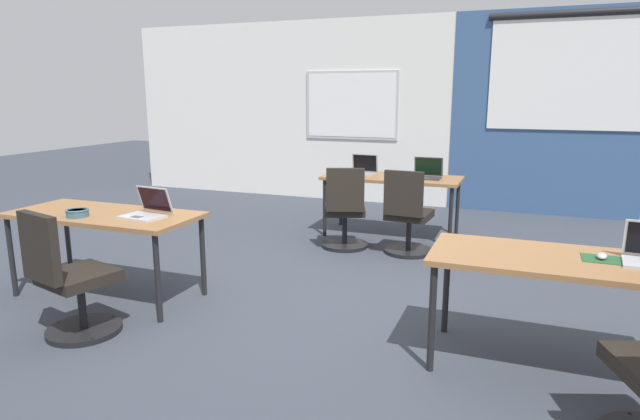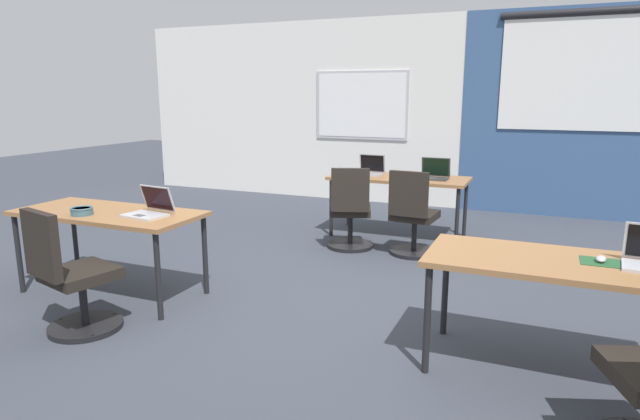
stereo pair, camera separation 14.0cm
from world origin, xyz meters
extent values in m
plane|color=#383D47|center=(0.00, 0.00, 0.00)|extent=(24.00, 24.00, 0.00)
cube|color=silver|center=(0.00, 4.20, 1.40)|extent=(10.00, 0.20, 2.80)
cube|color=#385684|center=(1.67, 4.09, 1.40)|extent=(2.54, 0.01, 2.80)
cube|color=#B7B7BC|center=(-1.13, 4.09, 1.50)|extent=(1.48, 0.02, 1.04)
cube|color=white|center=(-1.13, 4.08, 1.50)|extent=(1.40, 0.02, 0.96)
cube|color=white|center=(1.90, 4.08, 1.92)|extent=(2.00, 0.02, 1.45)
cylinder|color=black|center=(1.90, 4.08, 2.70)|extent=(2.10, 0.10, 0.10)
cube|color=olive|center=(-1.75, -0.60, 0.70)|extent=(1.60, 0.70, 0.04)
cylinder|color=black|center=(-2.49, -0.90, 0.34)|extent=(0.04, 0.04, 0.68)
cylinder|color=black|center=(-1.01, -0.90, 0.34)|extent=(0.04, 0.04, 0.68)
cylinder|color=black|center=(-2.49, -0.30, 0.34)|extent=(0.04, 0.04, 0.68)
cylinder|color=black|center=(-1.01, -0.30, 0.34)|extent=(0.04, 0.04, 0.68)
cube|color=olive|center=(1.75, -0.60, 0.70)|extent=(1.60, 0.70, 0.04)
cylinder|color=black|center=(1.01, -0.90, 0.34)|extent=(0.04, 0.04, 0.68)
cylinder|color=black|center=(1.01, -0.30, 0.34)|extent=(0.04, 0.04, 0.68)
cube|color=olive|center=(0.00, 2.20, 0.70)|extent=(1.60, 0.70, 0.04)
cylinder|color=black|center=(-0.74, 1.90, 0.34)|extent=(0.04, 0.04, 0.68)
cylinder|color=black|center=(0.74, 1.90, 0.34)|extent=(0.04, 0.04, 0.68)
cylinder|color=black|center=(-0.74, 2.50, 0.34)|extent=(0.04, 0.04, 0.68)
cylinder|color=black|center=(0.74, 2.50, 0.34)|extent=(0.04, 0.04, 0.68)
cube|color=#B7B7BC|center=(-1.33, -0.64, 0.73)|extent=(0.36, 0.27, 0.02)
cube|color=#4C4C4F|center=(-1.34, -0.69, 0.74)|extent=(0.10, 0.07, 0.00)
cube|color=#B7B7BC|center=(-1.31, -0.49, 0.84)|extent=(0.34, 0.11, 0.21)
cube|color=black|center=(-1.31, -0.50, 0.84)|extent=(0.30, 0.10, 0.19)
cylinder|color=black|center=(-1.41, -1.25, 0.02)|extent=(0.52, 0.52, 0.04)
cylinder|color=black|center=(-1.41, -1.25, 0.21)|extent=(0.06, 0.06, 0.34)
cube|color=black|center=(-1.41, -1.25, 0.42)|extent=(0.54, 0.54, 0.08)
cube|color=black|center=(-1.47, -1.49, 0.69)|extent=(0.40, 0.16, 0.46)
sphere|color=black|center=(-1.35, -1.02, 0.02)|extent=(0.04, 0.04, 0.04)
sphere|color=black|center=(-1.21, -1.37, 0.02)|extent=(0.04, 0.04, 0.04)
sphere|color=black|center=(-1.64, -1.26, 0.02)|extent=(0.04, 0.04, 0.04)
cube|color=#9E9EA3|center=(-0.39, 2.21, 0.73)|extent=(0.34, 0.25, 0.02)
cube|color=#4C4C4F|center=(-0.39, 2.16, 0.74)|extent=(0.09, 0.07, 0.00)
cube|color=#9E9EA3|center=(-0.38, 2.34, 0.85)|extent=(0.33, 0.06, 0.22)
cube|color=black|center=(-0.38, 2.34, 0.85)|extent=(0.30, 0.05, 0.19)
cylinder|color=black|center=(-0.36, 1.53, 0.02)|extent=(0.52, 0.52, 0.04)
cylinder|color=black|center=(-0.36, 1.53, 0.21)|extent=(0.06, 0.06, 0.34)
cube|color=black|center=(-0.36, 1.53, 0.42)|extent=(0.56, 0.56, 0.08)
cube|color=black|center=(-0.28, 1.30, 0.69)|extent=(0.40, 0.19, 0.46)
sphere|color=black|center=(-0.44, 1.75, 0.02)|extent=(0.04, 0.04, 0.04)
sphere|color=black|center=(-0.13, 1.54, 0.02)|extent=(0.04, 0.04, 0.04)
sphere|color=black|center=(-0.55, 1.39, 0.02)|extent=(0.04, 0.04, 0.04)
cube|color=#23512D|center=(1.93, -0.55, 0.72)|extent=(0.22, 0.19, 0.00)
ellipsoid|color=#B2B2B7|center=(1.93, -0.55, 0.74)|extent=(0.07, 0.11, 0.03)
cube|color=#333338|center=(0.41, 2.17, 0.73)|extent=(0.33, 0.23, 0.02)
cube|color=#4C4C4F|center=(0.41, 2.12, 0.74)|extent=(0.09, 0.06, 0.00)
cube|color=#333338|center=(0.41, 2.30, 0.85)|extent=(0.33, 0.05, 0.22)
cube|color=black|center=(0.41, 2.30, 0.85)|extent=(0.30, 0.04, 0.19)
cube|color=#23512D|center=(0.17, 2.20, 0.72)|extent=(0.22, 0.19, 0.00)
ellipsoid|color=silver|center=(0.17, 2.20, 0.74)|extent=(0.08, 0.11, 0.03)
cylinder|color=black|center=(0.35, 1.56, 0.02)|extent=(0.52, 0.52, 0.04)
cylinder|color=black|center=(0.35, 1.56, 0.21)|extent=(0.06, 0.06, 0.34)
cube|color=black|center=(0.35, 1.56, 0.42)|extent=(0.47, 0.47, 0.08)
cube|color=black|center=(0.33, 1.31, 0.69)|extent=(0.40, 0.09, 0.46)
sphere|color=black|center=(0.37, 1.79, 0.02)|extent=(0.04, 0.04, 0.04)
sphere|color=black|center=(0.57, 1.47, 0.02)|extent=(0.04, 0.04, 0.04)
sphere|color=black|center=(0.12, 1.50, 0.02)|extent=(0.04, 0.04, 0.04)
cylinder|color=#3D6070|center=(-1.84, -0.79, 0.75)|extent=(0.17, 0.17, 0.05)
torus|color=#3D6070|center=(-1.84, -0.79, 0.78)|extent=(0.18, 0.18, 0.02)
cylinder|color=#B26628|center=(-1.84, -0.79, 0.77)|extent=(0.14, 0.14, 0.01)
camera|label=1|loc=(1.48, -4.01, 1.68)|focal=30.30mm
camera|label=2|loc=(1.60, -3.95, 1.68)|focal=30.30mm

